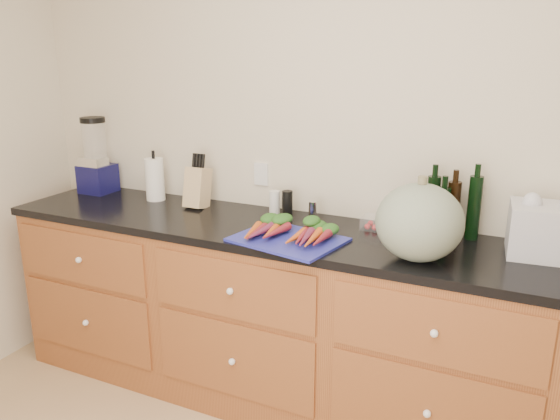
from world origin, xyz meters
The scene contains 15 objects.
wall_back centered at (0.00, 1.62, 1.30)m, with size 4.10×0.05×2.60m, color beige.
cabinets centered at (0.00, 1.30, 0.45)m, with size 3.60×0.64×0.90m.
countertop centered at (0.00, 1.30, 0.92)m, with size 3.64×0.62×0.04m, color black.
cutting_board centered at (-0.24, 1.14, 0.95)m, with size 0.46×0.35×0.01m, color navy.
carrots centered at (-0.24, 1.19, 0.98)m, with size 0.41×0.30×0.06m.
squash centered at (0.33, 1.16, 1.10)m, with size 0.35×0.35×0.32m, color slate.
blender_appliance centered at (-1.63, 1.46, 1.14)m, with size 0.18×0.18×0.45m.
paper_towel centered at (-1.21, 1.46, 1.06)m, with size 0.11×0.11×0.24m, color white.
knife_block centered at (-0.91, 1.44, 1.05)m, with size 0.11×0.11×0.22m, color tan.
grinder_salt centered at (-0.47, 1.48, 1.00)m, with size 0.05×0.05×0.13m, color silver.
grinder_pepper centered at (-0.39, 1.48, 1.01)m, with size 0.05×0.05×0.14m, color black.
canister_chrome centered at (-0.25, 1.48, 0.99)m, with size 0.04×0.04×0.10m, color silver.
tomato_box centered at (0.08, 1.47, 0.97)m, with size 0.13×0.11×0.06m, color white.
bottles centered at (0.40, 1.51, 1.07)m, with size 0.24×0.12×0.29m.
grocery_bag centered at (0.80, 1.42, 1.05)m, with size 0.29×0.24×0.22m, color silver, non-canonical shape.
Camera 1 is at (0.70, -0.96, 1.76)m, focal length 35.00 mm.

